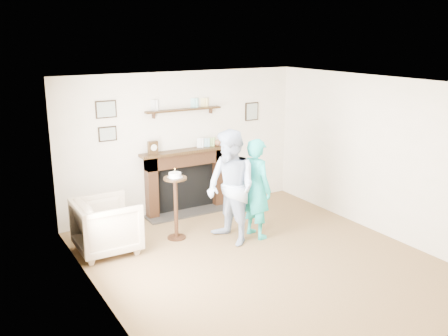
{
  "coord_description": "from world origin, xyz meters",
  "views": [
    {
      "loc": [
        -3.75,
        -5.32,
        3.12
      ],
      "look_at": [
        -0.09,
        0.9,
        1.17
      ],
      "focal_mm": 40.0,
      "sensor_mm": 36.0,
      "label": 1
    }
  ],
  "objects_px": {
    "armchair": "(108,251)",
    "pedestal_table": "(176,196)",
    "man": "(231,242)",
    "woman": "(256,236)"
  },
  "relations": [
    {
      "from": "man",
      "to": "pedestal_table",
      "type": "xyz_separation_m",
      "value": [
        -0.66,
        0.56,
        0.7
      ]
    },
    {
      "from": "woman",
      "to": "pedestal_table",
      "type": "bearing_deg",
      "value": 55.83
    },
    {
      "from": "man",
      "to": "woman",
      "type": "bearing_deg",
      "value": 82.75
    },
    {
      "from": "man",
      "to": "pedestal_table",
      "type": "bearing_deg",
      "value": -137.36
    },
    {
      "from": "armchair",
      "to": "woman",
      "type": "bearing_deg",
      "value": -105.48
    },
    {
      "from": "pedestal_table",
      "to": "armchair",
      "type": "bearing_deg",
      "value": 176.3
    },
    {
      "from": "armchair",
      "to": "pedestal_table",
      "type": "bearing_deg",
      "value": -93.32
    },
    {
      "from": "man",
      "to": "pedestal_table",
      "type": "distance_m",
      "value": 1.11
    },
    {
      "from": "armchair",
      "to": "man",
      "type": "distance_m",
      "value": 1.85
    },
    {
      "from": "armchair",
      "to": "woman",
      "type": "height_order",
      "value": "woman"
    }
  ]
}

